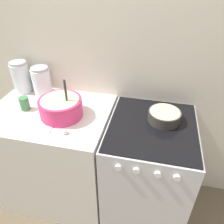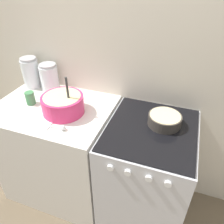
{
  "view_description": "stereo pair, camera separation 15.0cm",
  "coord_description": "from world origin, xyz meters",
  "views": [
    {
      "loc": [
        0.3,
        -0.85,
        1.81
      ],
      "look_at": [
        0.03,
        0.35,
        0.96
      ],
      "focal_mm": 35.0,
      "sensor_mm": 36.0,
      "label": 1
    },
    {
      "loc": [
        0.45,
        -0.81,
        1.81
      ],
      "look_at": [
        0.03,
        0.35,
        0.96
      ],
      "focal_mm": 35.0,
      "sensor_mm": 36.0,
      "label": 2
    }
  ],
  "objects": [
    {
      "name": "baking_pan",
      "position": [
        0.38,
        0.4,
        0.95
      ],
      "size": [
        0.22,
        0.22,
        0.08
      ],
      "color": "#38332D",
      "rests_on": "stove"
    },
    {
      "name": "storage_jar_left",
      "position": [
        -0.78,
        0.57,
        1.02
      ],
      "size": [
        0.14,
        0.14,
        0.26
      ],
      "color": "silver",
      "rests_on": "countertop_cabinet"
    },
    {
      "name": "wall_back",
      "position": [
        0.0,
        0.69,
        1.2
      ],
      "size": [
        4.77,
        0.05,
        2.4
      ],
      "color": "beige",
      "rests_on": "ground_plane"
    },
    {
      "name": "measuring_spoon",
      "position": [
        -0.24,
        0.12,
        0.93
      ],
      "size": [
        0.12,
        0.04,
        0.04
      ],
      "color": "white",
      "rests_on": "countertop_cabinet"
    },
    {
      "name": "tin_can",
      "position": [
        -0.62,
        0.32,
        0.96
      ],
      "size": [
        0.07,
        0.07,
        0.1
      ],
      "color": "#3F7F4C",
      "rests_on": "countertop_cabinet"
    },
    {
      "name": "countertop_cabinet",
      "position": [
        -0.44,
        0.33,
        0.46
      ],
      "size": [
        0.89,
        0.67,
        0.91
      ],
      "color": "silver",
      "rests_on": "ground_plane"
    },
    {
      "name": "stove",
      "position": [
        0.32,
        0.33,
        0.46
      ],
      "size": [
        0.6,
        0.68,
        0.91
      ],
      "color": "silver",
      "rests_on": "ground_plane"
    },
    {
      "name": "mixing_bowl",
      "position": [
        -0.32,
        0.31,
        0.99
      ],
      "size": [
        0.3,
        0.3,
        0.29
      ],
      "color": "#E0336B",
      "rests_on": "countertop_cabinet"
    },
    {
      "name": "storage_jar_middle",
      "position": [
        -0.6,
        0.57,
        1.01
      ],
      "size": [
        0.15,
        0.15,
        0.23
      ],
      "color": "silver",
      "rests_on": "countertop_cabinet"
    },
    {
      "name": "recipe_page",
      "position": [
        -0.43,
        0.2,
        0.91
      ],
      "size": [
        0.22,
        0.29,
        0.01
      ],
      "color": "white",
      "rests_on": "countertop_cabinet"
    }
  ]
}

